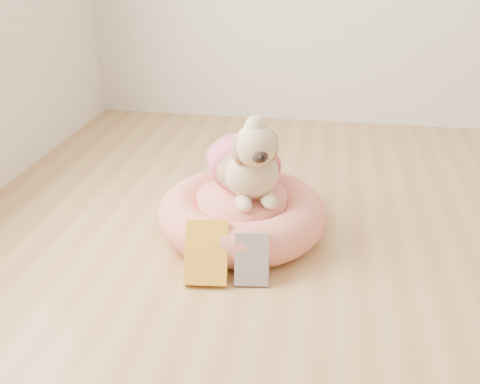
% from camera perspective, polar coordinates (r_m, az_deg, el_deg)
% --- Properties ---
extents(floor, '(4.50, 4.50, 0.00)m').
position_cam_1_polar(floor, '(1.71, 23.24, -17.88)').
color(floor, '#B47E4B').
rests_on(floor, ground).
extents(pet_bed, '(0.69, 0.69, 0.18)m').
position_cam_1_polar(pet_bed, '(2.20, 0.21, -2.35)').
color(pet_bed, '#D97355').
rests_on(pet_bed, floor).
extents(dog, '(0.50, 0.59, 0.37)m').
position_cam_1_polar(dog, '(2.12, 0.70, 4.67)').
color(dog, brown).
rests_on(dog, pet_bed).
extents(book_yellow, '(0.17, 0.18, 0.20)m').
position_cam_1_polar(book_yellow, '(1.92, -3.59, -6.49)').
color(book_yellow, '#FFF41A').
rests_on(book_yellow, floor).
extents(book_white, '(0.13, 0.12, 0.17)m').
position_cam_1_polar(book_white, '(1.91, 1.25, -7.21)').
color(book_white, white).
rests_on(book_white, floor).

